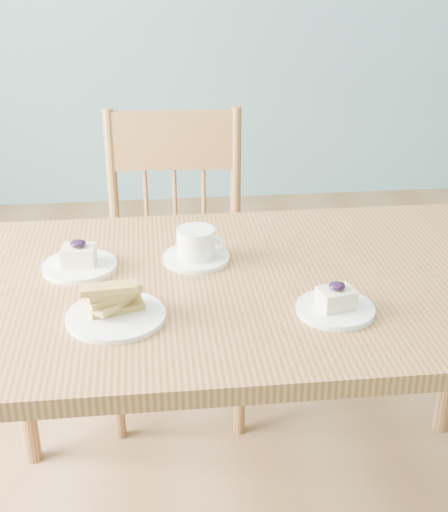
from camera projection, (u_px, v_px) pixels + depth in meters
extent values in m
cube|color=#9E623C|center=(267.00, 286.00, 1.60)|extent=(1.41, 0.81, 0.04)
cylinder|color=#9E623C|center=(20.00, 360.00, 2.01)|extent=(0.05, 0.05, 0.71)
cube|color=#9E623C|center=(177.00, 283.00, 2.23)|extent=(0.46, 0.44, 0.04)
cylinder|color=#9E623C|center=(117.00, 380.00, 2.16)|extent=(0.04, 0.04, 0.43)
cylinder|color=#9E623C|center=(240.00, 376.00, 2.18)|extent=(0.04, 0.04, 0.43)
cylinder|color=#9E623C|center=(125.00, 321.00, 2.48)|extent=(0.04, 0.04, 0.43)
cylinder|color=#9E623C|center=(232.00, 317.00, 2.50)|extent=(0.04, 0.04, 0.43)
cylinder|color=#9E623C|center=(113.00, 184.00, 2.28)|extent=(0.03, 0.03, 0.49)
cylinder|color=#9E623C|center=(236.00, 182.00, 2.30)|extent=(0.03, 0.03, 0.49)
cube|color=#9E623C|center=(173.00, 140.00, 2.23)|extent=(0.38, 0.04, 0.19)
cylinder|color=#9E623C|center=(147.00, 212.00, 2.32)|extent=(0.01, 0.01, 0.29)
cylinder|color=#9E623C|center=(175.00, 212.00, 2.33)|extent=(0.01, 0.01, 0.29)
cylinder|color=#9E623C|center=(204.00, 211.00, 2.33)|extent=(0.01, 0.01, 0.29)
cylinder|color=white|center=(335.00, 309.00, 1.46)|extent=(0.16, 0.16, 0.01)
cube|color=beige|center=(336.00, 298.00, 1.45)|extent=(0.08, 0.07, 0.04)
ellipsoid|color=black|center=(337.00, 286.00, 1.43)|extent=(0.03, 0.03, 0.02)
sphere|color=black|center=(341.00, 285.00, 1.44)|extent=(0.01, 0.01, 0.01)
sphere|color=black|center=(332.00, 285.00, 1.44)|extent=(0.01, 0.01, 0.01)
sphere|color=black|center=(340.00, 288.00, 1.43)|extent=(0.01, 0.01, 0.01)
cylinder|color=white|center=(80.00, 266.00, 1.64)|extent=(0.17, 0.17, 0.01)
cube|color=beige|center=(79.00, 255.00, 1.63)|extent=(0.08, 0.06, 0.04)
ellipsoid|color=black|center=(78.00, 244.00, 1.61)|extent=(0.04, 0.04, 0.02)
sphere|color=black|center=(83.00, 243.00, 1.62)|extent=(0.01, 0.01, 0.01)
sphere|color=black|center=(74.00, 243.00, 1.62)|extent=(0.01, 0.01, 0.01)
sphere|color=black|center=(79.00, 246.00, 1.61)|extent=(0.01, 0.01, 0.01)
cylinder|color=white|center=(196.00, 258.00, 1.68)|extent=(0.16, 0.16, 0.01)
cylinder|color=white|center=(196.00, 243.00, 1.66)|extent=(0.12, 0.12, 0.07)
cylinder|color=#996F44|center=(196.00, 232.00, 1.65)|extent=(0.08, 0.08, 0.00)
torus|color=white|center=(214.00, 245.00, 1.65)|extent=(0.05, 0.03, 0.05)
cylinder|color=white|center=(116.00, 316.00, 1.43)|extent=(0.20, 0.20, 0.01)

